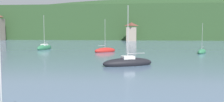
# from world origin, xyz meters

# --- Properties ---
(wooded_hillside) EXTENTS (352.00, 57.33, 32.55)m
(wooded_hillside) POSITION_xyz_m (10.34, 154.46, 6.26)
(wooded_hillside) COLOR #2D4C28
(wooded_hillside) RESTS_ON ground_plane
(shore_building_westcentral) EXTENTS (3.97, 5.02, 7.11)m
(shore_building_westcentral) POSITION_xyz_m (0.00, 116.04, 3.45)
(shore_building_westcentral) COLOR gray
(shore_building_westcentral) RESTS_ON ground_plane
(sailboat_mid_1) EXTENTS (6.57, 4.49, 7.57)m
(sailboat_mid_1) POSITION_xyz_m (1.47, 48.86, 0.33)
(sailboat_mid_1) COLOR black
(sailboat_mid_1) RESTS_ON ground_plane
(sailboat_far_4) EXTENTS (2.27, 5.87, 7.86)m
(sailboat_far_4) POSITION_xyz_m (-17.85, 72.13, 0.38)
(sailboat_far_4) COLOR #2D754C
(sailboat_far_4) RESTS_ON ground_plane
(sailboat_far_8) EXTENTS (2.82, 4.19, 5.79)m
(sailboat_far_8) POSITION_xyz_m (14.33, 66.24, 0.25)
(sailboat_far_8) COLOR #2D754C
(sailboat_far_8) RESTS_ON ground_plane
(sailboat_far_10) EXTENTS (4.50, 4.21, 6.69)m
(sailboat_far_10) POSITION_xyz_m (-3.70, 66.94, 0.27)
(sailboat_far_10) COLOR red
(sailboat_far_10) RESTS_ON ground_plane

